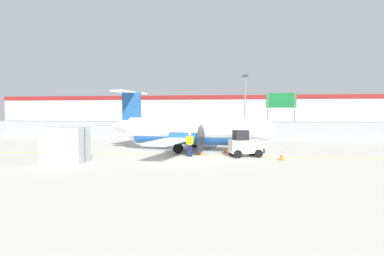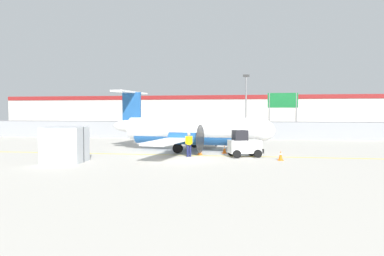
# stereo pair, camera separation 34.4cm
# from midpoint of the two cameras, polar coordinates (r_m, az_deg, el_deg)

# --- Properties ---
(ground_plane) EXTENTS (140.00, 140.00, 0.01)m
(ground_plane) POSITION_cam_midpoint_polar(r_m,az_deg,el_deg) (24.96, -0.86, -4.55)
(ground_plane) COLOR #BCB7AD
(perimeter_fence) EXTENTS (98.00, 0.10, 2.10)m
(perimeter_fence) POSITION_cam_midpoint_polar(r_m,az_deg,el_deg) (40.68, 2.85, -0.22)
(perimeter_fence) COLOR gray
(perimeter_fence) RESTS_ON ground
(parking_lot_strip) EXTENTS (98.00, 17.00, 0.12)m
(parking_lot_strip) POSITION_cam_midpoint_polar(r_m,az_deg,el_deg) (52.18, 4.11, -0.77)
(parking_lot_strip) COLOR #38383A
(parking_lot_strip) RESTS_ON ground
(background_building) EXTENTS (91.00, 8.10, 6.50)m
(background_building) POSITION_cam_midpoint_polar(r_m,az_deg,el_deg) (70.54, 5.30, 2.69)
(background_building) COLOR beige
(background_building) RESTS_ON ground
(commuter_airplane) EXTENTS (13.91, 16.06, 4.92)m
(commuter_airplane) POSITION_cam_midpoint_polar(r_m,az_deg,el_deg) (27.90, 0.52, -0.50)
(commuter_airplane) COLOR white
(commuter_airplane) RESTS_ON ground
(baggage_tug) EXTENTS (2.56, 1.98, 1.88)m
(baggage_tug) POSITION_cam_midpoint_polar(r_m,az_deg,el_deg) (24.24, 9.04, -2.77)
(baggage_tug) COLOR silver
(baggage_tug) RESTS_ON ground
(ground_crew_worker) EXTENTS (0.50, 0.47, 1.70)m
(ground_crew_worker) POSITION_cam_midpoint_polar(r_m,az_deg,el_deg) (24.08, -0.11, -2.54)
(ground_crew_worker) COLOR #191E4C
(ground_crew_worker) RESTS_ON ground
(cargo_container) EXTENTS (2.54, 2.17, 2.20)m
(cargo_container) POSITION_cam_midpoint_polar(r_m,az_deg,el_deg) (22.75, -20.02, -2.63)
(cargo_container) COLOR #B7BCC1
(cargo_container) RESTS_ON ground
(traffic_cone_near_left) EXTENTS (0.36, 0.36, 0.64)m
(traffic_cone_near_left) POSITION_cam_midpoint_polar(r_m,az_deg,el_deg) (26.22, 5.82, -3.54)
(traffic_cone_near_left) COLOR orange
(traffic_cone_near_left) RESTS_ON ground
(traffic_cone_near_right) EXTENTS (0.36, 0.36, 0.64)m
(traffic_cone_near_right) POSITION_cam_midpoint_polar(r_m,az_deg,el_deg) (25.27, 1.71, -3.76)
(traffic_cone_near_right) COLOR orange
(traffic_cone_near_right) RESTS_ON ground
(traffic_cone_far_left) EXTENTS (0.36, 0.36, 0.64)m
(traffic_cone_far_left) POSITION_cam_midpoint_polar(r_m,az_deg,el_deg) (23.00, 14.97, -4.47)
(traffic_cone_far_left) COLOR orange
(traffic_cone_far_left) RESTS_ON ground
(parked_car_0) EXTENTS (4.37, 2.38, 1.58)m
(parked_car_0) POSITION_cam_midpoint_polar(r_m,az_deg,el_deg) (50.94, -13.97, 0.02)
(parked_car_0) COLOR #19662D
(parked_car_0) RESTS_ON parking_lot_strip
(parked_car_1) EXTENTS (4.31, 2.23, 1.58)m
(parked_car_1) POSITION_cam_midpoint_polar(r_m,az_deg,el_deg) (47.89, -8.50, -0.09)
(parked_car_1) COLOR black
(parked_car_1) RESTS_ON parking_lot_strip
(parked_car_2) EXTENTS (4.35, 2.33, 1.58)m
(parked_car_2) POSITION_cam_midpoint_polar(r_m,az_deg,el_deg) (56.77, -0.90, 0.35)
(parked_car_2) COLOR gray
(parked_car_2) RESTS_ON parking_lot_strip
(parked_car_3) EXTENTS (4.36, 2.35, 1.58)m
(parked_car_3) POSITION_cam_midpoint_polar(r_m,az_deg,el_deg) (47.40, 0.13, -0.09)
(parked_car_3) COLOR #19662D
(parked_car_3) RESTS_ON parking_lot_strip
(parked_car_4) EXTENTS (4.33, 2.28, 1.58)m
(parked_car_4) POSITION_cam_midpoint_polar(r_m,az_deg,el_deg) (55.22, 6.35, 0.27)
(parked_car_4) COLOR slate
(parked_car_4) RESTS_ON parking_lot_strip
(parked_car_5) EXTENTS (4.25, 2.09, 1.58)m
(parked_car_5) POSITION_cam_midpoint_polar(r_m,az_deg,el_deg) (46.78, 10.41, -0.17)
(parked_car_5) COLOR gray
(parked_car_5) RESTS_ON parking_lot_strip
(parked_car_6) EXTENTS (4.30, 2.20, 1.58)m
(parked_car_6) POSITION_cam_midpoint_polar(r_m,az_deg,el_deg) (49.18, 17.36, -0.11)
(parked_car_6) COLOR #B28C19
(parked_car_6) RESTS_ON parking_lot_strip
(parked_car_7) EXTENTS (4.32, 2.26, 1.58)m
(parked_car_7) POSITION_cam_midpoint_polar(r_m,az_deg,el_deg) (55.17, 20.56, 0.12)
(parked_car_7) COLOR red
(parked_car_7) RESTS_ON parking_lot_strip
(apron_light_pole) EXTENTS (0.70, 0.30, 7.27)m
(apron_light_pole) POSITION_cam_midpoint_polar(r_m,az_deg,el_deg) (38.17, 9.25, 4.34)
(apron_light_pole) COLOR slate
(apron_light_pole) RESTS_ON ground
(highway_sign) EXTENTS (3.60, 0.14, 5.50)m
(highway_sign) POSITION_cam_midpoint_polar(r_m,az_deg,el_deg) (43.13, 15.11, 3.87)
(highway_sign) COLOR slate
(highway_sign) RESTS_ON ground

